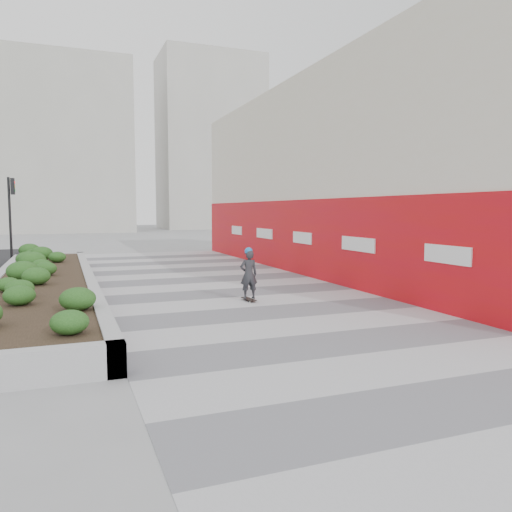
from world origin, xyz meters
The scene contains 9 objects.
ground centered at (0.00, 0.00, 0.00)m, with size 160.00×160.00×0.00m, color gray.
walkway centered at (0.00, 3.00, 0.01)m, with size 8.00×36.00×0.01m, color #A8A8AD.
building centered at (6.98, 8.98, 3.98)m, with size 6.04×24.08×8.00m.
planter centered at (-5.50, 7.00, 0.42)m, with size 3.00×18.00×0.90m.
traffic_signal_near centered at (-7.23, 17.50, 2.76)m, with size 0.33×0.28×4.20m.
distant_bldg_north_l centered at (-5.00, 55.00, 10.00)m, with size 16.00×12.00×20.00m, color #ADAAA3.
distant_bldg_north_r centered at (15.00, 60.00, 12.00)m, with size 14.00×10.00×24.00m, color #ADAAA3.
manhole_cover centered at (0.50, 3.00, 0.00)m, with size 0.44×0.44×0.01m, color #595654.
skateboarder centered at (0.01, 3.46, 0.78)m, with size 0.53×0.73×1.54m.
Camera 1 is at (-4.84, -9.71, 2.59)m, focal length 35.00 mm.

